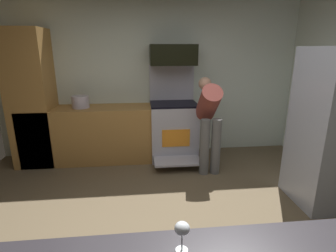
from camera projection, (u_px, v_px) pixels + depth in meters
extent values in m
cube|color=brown|center=(167.00, 234.00, 2.68)|extent=(5.20, 4.80, 0.02)
cube|color=silver|center=(153.00, 79.00, 4.54)|extent=(5.20, 0.12, 2.60)
cube|color=#A6763B|center=(101.00, 134.00, 4.35)|extent=(2.40, 0.60, 0.90)
cube|color=#A6763B|center=(32.00, 99.00, 4.08)|extent=(0.60, 0.60, 2.10)
cube|color=#B2B2C0|center=(173.00, 131.00, 4.45)|extent=(0.76, 0.64, 0.92)
cube|color=black|center=(174.00, 104.00, 4.32)|extent=(0.76, 0.64, 0.03)
cube|color=#B2B2C0|center=(172.00, 82.00, 4.50)|extent=(0.76, 0.06, 0.60)
cube|color=orange|center=(176.00, 138.00, 4.14)|extent=(0.44, 0.01, 0.28)
cube|color=#B2B2C0|center=(177.00, 161.00, 4.06)|extent=(0.72, 0.37, 0.03)
cube|color=black|center=(173.00, 55.00, 4.19)|extent=(0.74, 0.38, 0.32)
cylinder|color=slate|center=(204.00, 147.00, 3.85)|extent=(0.14, 0.14, 0.84)
cylinder|color=slate|center=(216.00, 147.00, 3.87)|extent=(0.14, 0.14, 0.84)
cylinder|color=brown|center=(208.00, 103.00, 3.88)|extent=(0.30, 0.62, 0.61)
sphere|color=tan|center=(205.00, 84.00, 4.05)|extent=(0.20, 0.20, 0.20)
cylinder|color=silver|center=(182.00, 250.00, 1.23)|extent=(0.06, 0.06, 0.01)
cylinder|color=silver|center=(182.00, 242.00, 1.21)|extent=(0.01, 0.01, 0.09)
ellipsoid|color=silver|center=(182.00, 228.00, 1.19)|extent=(0.07, 0.07, 0.06)
cylinder|color=#BCB3C5|center=(80.00, 102.00, 4.17)|extent=(0.27, 0.27, 0.19)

